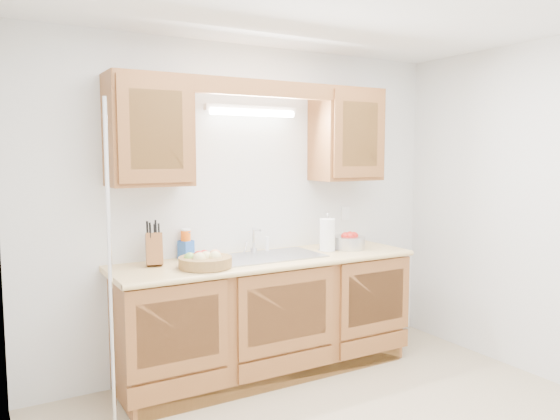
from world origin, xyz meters
TOP-DOWN VIEW (x-y plane):
  - room at (0.00, 0.00)m, footprint 3.52×3.50m
  - base_cabinets at (0.00, 1.20)m, footprint 2.20×0.60m
  - countertop at (0.00, 1.19)m, footprint 2.30×0.63m
  - upper_cabinet_left at (-0.83, 1.33)m, footprint 0.55×0.33m
  - upper_cabinet_right at (0.83, 1.33)m, footprint 0.55×0.33m
  - valance at (0.00, 1.19)m, footprint 2.20×0.05m
  - fluorescent_fixture at (0.00, 1.42)m, footprint 0.76×0.08m
  - sink at (0.00, 1.21)m, footprint 0.84×0.46m
  - wire_shelf_pole at (-1.20, 0.94)m, footprint 0.03×0.03m
  - outlet_plate at (0.95, 1.49)m, footprint 0.08×0.01m
  - fruit_basket at (-0.54, 1.07)m, footprint 0.43×0.43m
  - knife_block at (-0.81, 1.33)m, footprint 0.15×0.20m
  - orange_canister at (-0.54, 1.44)m, footprint 0.09×0.09m
  - soap_bottle at (-0.54, 1.44)m, footprint 0.12×0.12m
  - sponge at (-0.54, 1.44)m, footprint 0.11×0.08m
  - paper_towel at (0.54, 1.18)m, footprint 0.15×0.15m
  - apple_bowl at (0.75, 1.18)m, footprint 0.32×0.32m

SIDE VIEW (x-z plane):
  - base_cabinets at x=0.00m, z-range 0.01..0.87m
  - sink at x=0.00m, z-range 0.65..1.01m
  - countertop at x=0.00m, z-range 0.86..0.90m
  - sponge at x=-0.54m, z-range 0.90..0.92m
  - fruit_basket at x=-0.54m, z-range 0.89..1.01m
  - apple_bowl at x=0.75m, z-range 0.89..1.03m
  - wire_shelf_pole at x=-1.20m, z-range 0.00..2.00m
  - soap_bottle at x=-0.54m, z-range 0.90..1.10m
  - orange_canister at x=-0.54m, z-range 0.90..1.12m
  - knife_block at x=-0.81m, z-range 0.85..1.18m
  - paper_towel at x=0.54m, z-range 0.87..1.18m
  - outlet_plate at x=0.95m, z-range 1.09..1.21m
  - room at x=0.00m, z-range 0.00..2.50m
  - upper_cabinet_left at x=-0.83m, z-range 1.45..2.20m
  - upper_cabinet_right at x=0.83m, z-range 1.45..2.20m
  - fluorescent_fixture at x=0.00m, z-range 1.96..2.04m
  - valance at x=0.00m, z-range 2.08..2.20m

